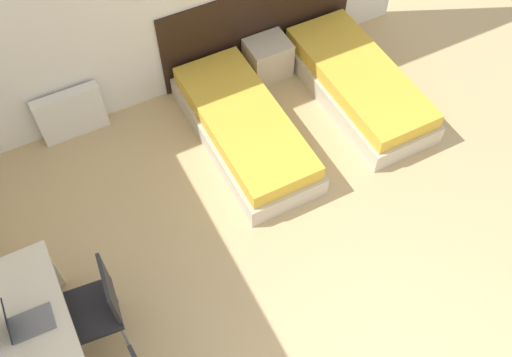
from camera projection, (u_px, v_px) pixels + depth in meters
The scene contains 7 objects.
headboard_panel at pixel (259, 26), 6.51m from camera, with size 2.40×0.03×1.05m.
bed_near_window at pixel (244, 129), 6.04m from camera, with size 0.86×2.02×0.42m.
bed_near_door at pixel (358, 84), 6.43m from camera, with size 0.86×2.02×0.42m.
nightstand at pixel (268, 58), 6.63m from camera, with size 0.49×0.40×0.46m.
radiator at pixel (71, 114), 6.04m from camera, with size 0.71×0.12×0.59m.
chair_near_laptop at pixel (96, 306), 4.59m from camera, with size 0.53×0.53×0.90m.
laptop at pixel (23, 323), 4.18m from camera, with size 0.34×0.23×0.33m.
Camera 1 is at (-1.40, -0.36, 4.82)m, focal length 40.00 mm.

